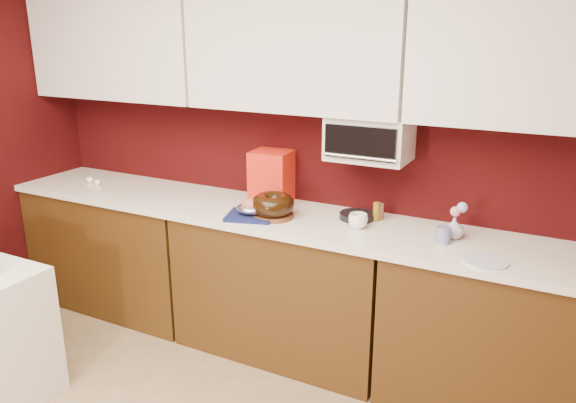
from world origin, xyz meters
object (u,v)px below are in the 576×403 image
(pandoro_box, at_px, (272,177))
(blue_jar, at_px, (443,235))
(coffee_mug, at_px, (358,219))
(bundt_cake, at_px, (273,204))
(toaster_oven, at_px, (370,138))
(flower_vase, at_px, (454,227))
(foil_ham_nest, at_px, (250,209))

(pandoro_box, bearing_deg, blue_jar, -16.28)
(pandoro_box, height_order, blue_jar, pandoro_box)
(coffee_mug, bearing_deg, pandoro_box, 161.89)
(bundt_cake, distance_m, blue_jar, 0.98)
(bundt_cake, bearing_deg, coffee_mug, 6.05)
(bundt_cake, bearing_deg, toaster_oven, 26.09)
(bundt_cake, relative_size, blue_jar, 2.85)
(toaster_oven, xyz_separation_m, bundt_cake, (-0.49, -0.24, -0.39))
(pandoro_box, bearing_deg, bundt_cake, -64.71)
(toaster_oven, distance_m, flower_vase, 0.67)
(blue_jar, distance_m, flower_vase, 0.11)
(foil_ham_nest, distance_m, blue_jar, 1.10)
(foil_ham_nest, bearing_deg, flower_vase, 10.27)
(bundt_cake, distance_m, coffee_mug, 0.51)
(toaster_oven, bearing_deg, foil_ham_nest, -153.45)
(toaster_oven, relative_size, flower_vase, 3.47)
(pandoro_box, xyz_separation_m, blue_jar, (1.14, -0.23, -0.12))
(pandoro_box, relative_size, blue_jar, 3.74)
(bundt_cake, bearing_deg, blue_jar, 2.52)
(coffee_mug, relative_size, blue_jar, 1.16)
(coffee_mug, xyz_separation_m, flower_vase, (0.50, 0.09, 0.01))
(toaster_oven, xyz_separation_m, coffee_mug, (0.02, -0.19, -0.42))
(foil_ham_nest, bearing_deg, pandoro_box, 97.07)
(pandoro_box, distance_m, flower_vase, 1.18)
(foil_ham_nest, xyz_separation_m, blue_jar, (1.10, 0.11, -0.01))
(foil_ham_nest, distance_m, flower_vase, 1.15)
(bundt_cake, xyz_separation_m, flower_vase, (1.01, 0.14, -0.02))
(toaster_oven, relative_size, coffee_mug, 4.41)
(bundt_cake, height_order, pandoro_box, pandoro_box)
(foil_ham_nest, xyz_separation_m, pandoro_box, (-0.04, 0.34, 0.11))
(pandoro_box, bearing_deg, flower_vase, -11.29)
(pandoro_box, relative_size, coffee_mug, 3.23)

